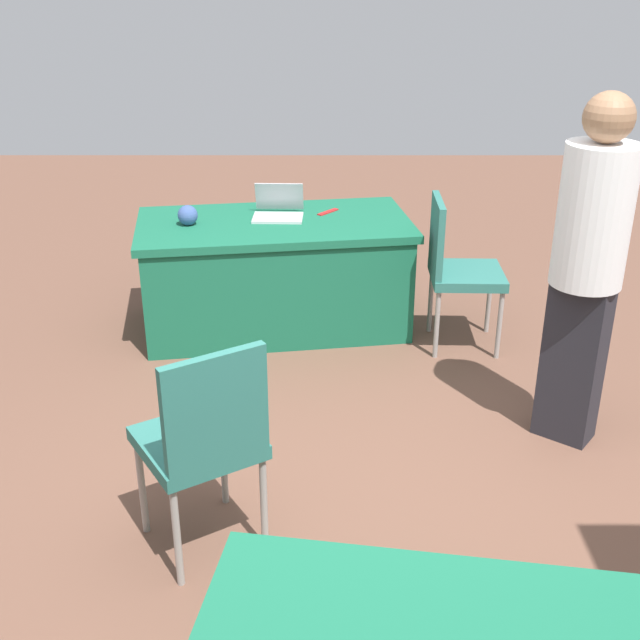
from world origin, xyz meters
TOP-DOWN VIEW (x-y plane):
  - ground_plane at (0.00, 0.00)m, footprint 14.40×14.40m
  - table_foreground at (0.49, -2.17)m, footprint 1.85×1.13m
  - chair_tucked_left at (-0.64, -1.87)m, footprint 0.45×0.45m
  - chair_by_pillar at (0.65, 0.08)m, footprint 0.61×0.61m
  - person_presenter at (-1.07, -0.81)m, footprint 0.48×0.48m
  - laptop_silver at (0.47, -2.26)m, footprint 0.33×0.30m
  - yarn_ball at (1.03, -2.09)m, footprint 0.13×0.13m
  - scissors_red at (0.15, -2.36)m, footprint 0.14×0.16m

SIDE VIEW (x-z plane):
  - ground_plane at x=0.00m, z-range 0.00..0.00m
  - table_foreground at x=0.49m, z-range 0.00..0.73m
  - chair_tucked_left at x=-0.64m, z-range 0.07..1.02m
  - chair_by_pillar at x=0.65m, z-range 0.08..1.05m
  - scissors_red at x=0.15m, z-range 0.73..0.73m
  - laptop_silver at x=0.47m, z-range 0.66..0.87m
  - yarn_ball at x=1.03m, z-range 0.73..0.85m
  - person_presenter at x=-1.07m, z-range 0.10..1.85m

